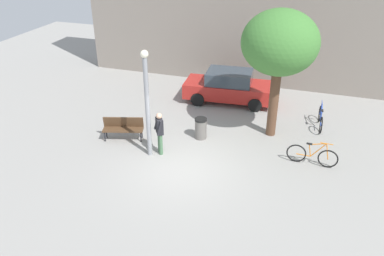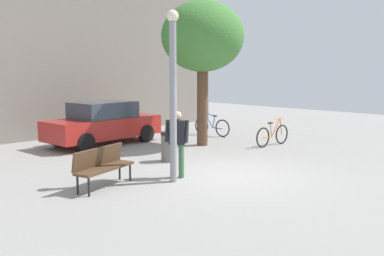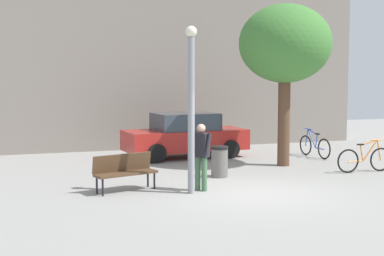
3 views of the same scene
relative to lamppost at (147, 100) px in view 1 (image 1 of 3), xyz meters
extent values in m
plane|color=gray|center=(1.45, -0.45, -2.24)|extent=(36.00, 36.00, 0.00)
cylinder|color=gray|center=(0.00, 0.00, -0.35)|extent=(0.17, 0.17, 3.78)
sphere|color=#F2EACC|center=(0.00, 0.00, 1.66)|extent=(0.28, 0.28, 0.28)
cylinder|color=#47704C|center=(0.39, 0.14, -1.82)|extent=(0.14, 0.14, 0.85)
cylinder|color=#47704C|center=(0.27, 0.30, -1.82)|extent=(0.14, 0.14, 0.85)
cube|color=#232328|center=(0.33, 0.22, -1.09)|extent=(0.41, 0.45, 0.60)
sphere|color=tan|center=(0.33, 0.22, -0.68)|extent=(0.22, 0.22, 0.22)
cylinder|color=#232328|center=(0.43, -0.01, -1.06)|extent=(0.24, 0.21, 0.55)
cylinder|color=#232328|center=(0.15, 0.40, -1.06)|extent=(0.24, 0.21, 0.55)
cube|color=#513823|center=(-1.46, 0.71, -1.79)|extent=(1.66, 0.89, 0.06)
cube|color=#513823|center=(-1.52, 0.89, -1.54)|extent=(1.57, 0.59, 0.44)
cylinder|color=black|center=(-0.73, 0.76, -2.03)|extent=(0.05, 0.05, 0.42)
cylinder|color=black|center=(-2.11, 0.35, -2.03)|extent=(0.05, 0.05, 0.42)
cylinder|color=black|center=(-0.82, 1.07, -2.03)|extent=(0.05, 0.05, 0.42)
cylinder|color=black|center=(-2.20, 0.65, -2.03)|extent=(0.05, 0.05, 0.42)
cylinder|color=brown|center=(4.08, 3.01, -0.82)|extent=(0.38, 0.38, 2.84)
ellipsoid|color=#407C34|center=(4.08, 3.01, 1.61)|extent=(2.89, 2.89, 2.45)
torus|color=black|center=(5.94, 4.87, -1.89)|extent=(0.10, 0.71, 0.71)
torus|color=black|center=(6.03, 3.77, -1.89)|extent=(0.10, 0.71, 0.71)
cylinder|color=blue|center=(5.97, 4.50, -1.60)|extent=(0.07, 0.50, 0.64)
cylinder|color=blue|center=(5.97, 4.45, -1.37)|extent=(0.08, 0.58, 0.18)
cylinder|color=blue|center=(5.99, 4.22, -1.68)|extent=(0.05, 0.14, 0.48)
cylinder|color=blue|center=(6.01, 4.02, -1.91)|extent=(0.07, 0.50, 0.04)
cylinder|color=blue|center=(5.95, 4.80, -1.60)|extent=(0.05, 0.17, 0.63)
cube|color=black|center=(6.00, 4.17, -1.41)|extent=(0.10, 0.21, 0.04)
cylinder|color=blue|center=(5.95, 4.74, -1.29)|extent=(0.06, 0.44, 0.03)
torus|color=black|center=(6.35, 1.17, -1.89)|extent=(0.71, 0.08, 0.71)
torus|color=black|center=(5.25, 1.20, -1.89)|extent=(0.71, 0.08, 0.71)
cylinder|color=orange|center=(5.99, 1.18, -1.60)|extent=(0.50, 0.05, 0.64)
cylinder|color=orange|center=(5.94, 1.18, -1.37)|extent=(0.58, 0.06, 0.18)
cylinder|color=orange|center=(5.70, 1.19, -1.68)|extent=(0.14, 0.04, 0.48)
cylinder|color=orange|center=(5.50, 1.20, -1.91)|extent=(0.50, 0.05, 0.04)
cylinder|color=orange|center=(6.29, 1.17, -1.60)|extent=(0.17, 0.04, 0.63)
cube|color=black|center=(5.65, 1.19, -1.41)|extent=(0.20, 0.09, 0.04)
cylinder|color=orange|center=(6.22, 1.17, -1.29)|extent=(0.44, 0.05, 0.03)
cube|color=#AD231E|center=(1.66, 5.67, -1.62)|extent=(4.32, 2.03, 0.70)
cube|color=#333D47|center=(1.66, 5.67, -0.99)|extent=(2.22, 1.73, 0.60)
cylinder|color=black|center=(2.94, 6.58, -1.92)|extent=(0.66, 0.27, 0.64)
cylinder|color=black|center=(3.07, 4.98, -1.92)|extent=(0.66, 0.27, 0.64)
cylinder|color=black|center=(0.25, 6.36, -1.92)|extent=(0.66, 0.27, 0.64)
cylinder|color=black|center=(0.38, 4.77, -1.92)|extent=(0.66, 0.27, 0.64)
cylinder|color=#66605B|center=(1.44, 1.80, -1.84)|extent=(0.47, 0.47, 0.79)
cylinder|color=black|center=(1.44, 1.80, -1.41)|extent=(0.49, 0.49, 0.08)
camera|label=1|loc=(5.43, -11.48, 5.60)|focal=36.67mm
camera|label=2|loc=(-6.57, -7.37, 0.41)|focal=39.23mm
camera|label=3|loc=(-4.26, -12.83, 0.67)|focal=52.65mm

